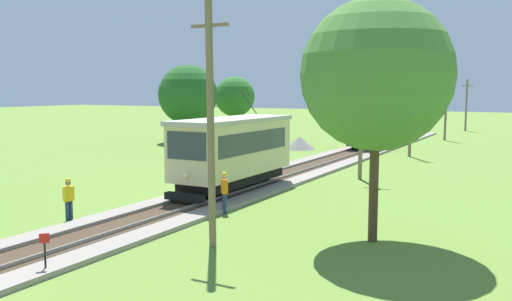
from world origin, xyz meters
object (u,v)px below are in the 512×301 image
(utility_pole_distant, at_px, (446,106))
(second_worker, at_px, (224,191))
(utility_pole_horizon, at_px, (466,105))
(tree_right_near, at_px, (376,75))
(utility_pole_near_tram, at_px, (211,121))
(tree_left_near, at_px, (188,95))
(red_tram, at_px, (233,150))
(gravel_pile, at_px, (299,143))
(tree_left_far, at_px, (235,97))
(trackside_signal_marker, at_px, (45,251))
(utility_pole_far, at_px, (411,105))
(utility_pole_mid, at_px, (362,114))
(freight_car, at_px, (367,132))
(track_worker, at_px, (69,198))

(utility_pole_distant, height_order, second_worker, utility_pole_distant)
(utility_pole_horizon, bearing_deg, tree_right_near, -85.32)
(utility_pole_near_tram, distance_m, tree_left_near, 36.85)
(red_tram, xyz_separation_m, gravel_pile, (-5.41, 20.15, -1.63))
(tree_left_far, bearing_deg, utility_pole_horizon, 42.85)
(red_tram, xyz_separation_m, utility_pole_horizon, (4.33, 49.83, 1.15))
(trackside_signal_marker, bearing_deg, utility_pole_horizon, 87.56)
(utility_pole_far, distance_m, utility_pole_distant, 15.62)
(tree_right_near, bearing_deg, utility_pole_mid, 109.78)
(utility_pole_distant, height_order, tree_left_far, utility_pole_distant)
(utility_pole_mid, bearing_deg, tree_left_near, 148.57)
(gravel_pile, height_order, second_worker, second_worker)
(trackside_signal_marker, height_order, tree_left_near, tree_left_near)
(utility_pole_distant, distance_m, tree_right_near, 40.78)
(utility_pole_horizon, relative_size, trackside_signal_marker, 5.51)
(utility_pole_mid, bearing_deg, utility_pole_distant, 90.00)
(freight_car, distance_m, tree_left_far, 19.25)
(freight_car, height_order, trackside_signal_marker, freight_car)
(utility_pole_mid, xyz_separation_m, utility_pole_horizon, (0.00, 42.58, -0.47))
(tree_right_near, bearing_deg, utility_pole_distant, 96.37)
(freight_car, distance_m, track_worker, 30.86)
(red_tram, distance_m, tree_left_far, 34.40)
(red_tram, height_order, utility_pole_distant, utility_pole_distant)
(utility_pole_near_tram, distance_m, tree_left_far, 43.91)
(red_tram, height_order, tree_left_far, tree_left_far)
(red_tram, relative_size, second_worker, 4.79)
(utility_pole_distant, bearing_deg, track_worker, -98.91)
(red_tram, bearing_deg, utility_pole_distant, 82.98)
(gravel_pile, relative_size, tree_right_near, 0.34)
(track_worker, xyz_separation_m, tree_right_near, (11.36, 3.14, 4.75))
(gravel_pile, relative_size, tree_left_far, 0.43)
(utility_pole_near_tram, relative_size, utility_pole_distant, 1.20)
(red_tram, relative_size, utility_pole_near_tram, 1.03)
(red_tram, xyz_separation_m, tree_right_near, (8.85, -5.30, 3.54))
(utility_pole_mid, relative_size, tree_right_near, 0.89)
(track_worker, bearing_deg, tree_left_far, -58.48)
(freight_car, relative_size, utility_pole_horizon, 0.80)
(utility_pole_mid, xyz_separation_m, tree_left_near, (-22.21, 13.57, 0.91))
(red_tram, xyz_separation_m, track_worker, (-2.51, -8.44, -1.21))
(utility_pole_horizon, bearing_deg, freight_car, -98.95)
(track_worker, bearing_deg, trackside_signal_marker, 141.57)
(tree_left_near, bearing_deg, utility_pole_far, -3.28)
(red_tram, height_order, gravel_pile, red_tram)
(utility_pole_distant, distance_m, utility_pole_horizon, 14.67)
(tree_left_far, bearing_deg, utility_pole_far, -24.21)
(freight_car, height_order, utility_pole_far, utility_pole_far)
(red_tram, height_order, tree_right_near, tree_right_near)
(utility_pole_distant, bearing_deg, tree_right_near, -83.63)
(second_worker, bearing_deg, utility_pole_near_tram, -105.47)
(freight_car, relative_size, tree_right_near, 0.62)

